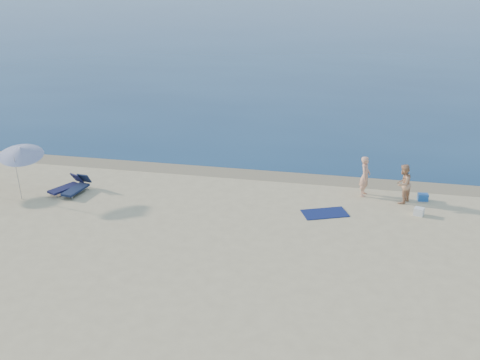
% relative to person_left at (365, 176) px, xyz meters
% --- Properties ---
extents(sea, '(240.00, 160.00, 0.01)m').
position_rel_person_left_xyz_m(sea, '(-4.46, 82.21, -0.92)').
color(sea, '#0D2B4E').
rests_on(sea, ground).
extents(wet_sand_strip, '(240.00, 1.60, 0.00)m').
position_rel_person_left_xyz_m(wet_sand_strip, '(-4.46, 1.61, -0.93)').
color(wet_sand_strip, '#847254').
rests_on(wet_sand_strip, ground).
extents(person_left, '(0.56, 0.74, 1.85)m').
position_rel_person_left_xyz_m(person_left, '(0.00, 0.00, 0.00)').
color(person_left, tan).
rests_on(person_left, ground).
extents(person_right, '(1.00, 1.08, 1.78)m').
position_rel_person_left_xyz_m(person_right, '(1.65, -0.50, -0.04)').
color(person_right, tan).
rests_on(person_right, ground).
extents(beach_towel, '(2.13, 1.68, 0.03)m').
position_rel_person_left_xyz_m(beach_towel, '(-1.58, -2.39, -0.91)').
color(beach_towel, '#0E1646').
rests_on(beach_towel, ground).
extents(white_bag, '(0.48, 0.44, 0.34)m').
position_rel_person_left_xyz_m(white_bag, '(2.32, -1.75, -0.76)').
color(white_bag, silver).
rests_on(white_bag, ground).
extents(blue_cooler, '(0.48, 0.37, 0.32)m').
position_rel_person_left_xyz_m(blue_cooler, '(2.59, -0.09, -0.77)').
color(blue_cooler, '#1F56A8').
rests_on(blue_cooler, ground).
extents(umbrella_near, '(2.59, 2.60, 2.58)m').
position_rel_person_left_xyz_m(umbrella_near, '(-14.92, -3.34, 1.24)').
color(umbrella_near, silver).
rests_on(umbrella_near, ground).
extents(lounger_left, '(0.79, 1.76, 0.75)m').
position_rel_person_left_xyz_m(lounger_left, '(-12.89, -2.44, -0.65)').
color(lounger_left, '#141E39').
rests_on(lounger_left, ground).
extents(lounger_right, '(1.22, 1.74, 0.74)m').
position_rel_person_left_xyz_m(lounger_right, '(-13.43, -2.40, -0.66)').
color(lounger_right, '#151639').
rests_on(lounger_right, ground).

